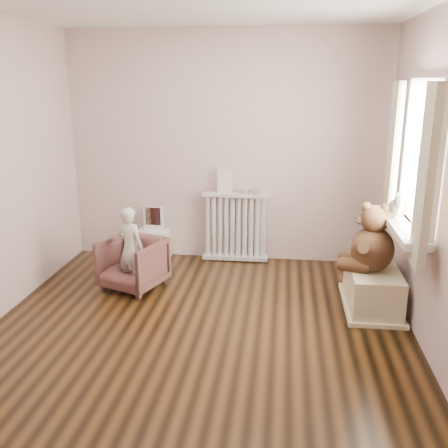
# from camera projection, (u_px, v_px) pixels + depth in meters

# --- Properties ---
(floor) EXTENTS (3.60, 3.60, 0.01)m
(floor) POSITION_uv_depth(u_px,v_px,m) (200.00, 327.00, 4.29)
(floor) COLOR black
(floor) RESTS_ON ground
(back_wall) EXTENTS (3.60, 0.02, 2.60)m
(back_wall) POSITION_uv_depth(u_px,v_px,m) (226.00, 148.00, 5.65)
(back_wall) COLOR beige
(back_wall) RESTS_ON ground
(front_wall) EXTENTS (3.60, 0.02, 2.60)m
(front_wall) POSITION_uv_depth(u_px,v_px,m) (128.00, 254.00, 2.21)
(front_wall) COLOR beige
(front_wall) RESTS_ON ground
(right_wall) EXTENTS (0.02, 3.60, 2.60)m
(right_wall) POSITION_uv_depth(u_px,v_px,m) (436.00, 184.00, 3.72)
(right_wall) COLOR beige
(right_wall) RESTS_ON ground
(window) EXTENTS (0.03, 0.90, 1.10)m
(window) POSITION_uv_depth(u_px,v_px,m) (422.00, 158.00, 3.97)
(window) COLOR white
(window) RESTS_ON right_wall
(window_sill) EXTENTS (0.22, 1.10, 0.06)m
(window_sill) POSITION_uv_depth(u_px,v_px,m) (403.00, 227.00, 4.14)
(window_sill) COLOR silver
(window_sill) RESTS_ON right_wall
(curtain_left) EXTENTS (0.06, 0.26, 1.30)m
(curtain_left) POSITION_uv_depth(u_px,v_px,m) (426.00, 178.00, 3.45)
(curtain_left) COLOR beige
(curtain_left) RESTS_ON right_wall
(curtain_right) EXTENTS (0.06, 0.26, 1.30)m
(curtain_right) POSITION_uv_depth(u_px,v_px,m) (393.00, 155.00, 4.54)
(curtain_right) COLOR beige
(curtain_right) RESTS_ON right_wall
(radiator) EXTENTS (0.76, 0.14, 0.80)m
(radiator) POSITION_uv_depth(u_px,v_px,m) (235.00, 229.00, 5.77)
(radiator) COLOR silver
(radiator) RESTS_ON floor
(paper_doll) EXTENTS (0.17, 0.01, 0.28)m
(paper_doll) POSITION_uv_depth(u_px,v_px,m) (225.00, 181.00, 5.63)
(paper_doll) COLOR beige
(paper_doll) RESTS_ON radiator
(tin_a) EXTENTS (0.09, 0.09, 0.06)m
(tin_a) POSITION_uv_depth(u_px,v_px,m) (245.00, 192.00, 5.63)
(tin_a) COLOR #A59E8C
(tin_a) RESTS_ON radiator
(tin_b) EXTENTS (0.10, 0.10, 0.06)m
(tin_b) POSITION_uv_depth(u_px,v_px,m) (256.00, 192.00, 5.62)
(tin_b) COLOR #A59E8C
(tin_b) RESTS_ON radiator
(toy_vanity) EXTENTS (0.39, 0.28, 0.61)m
(toy_vanity) POSITION_uv_depth(u_px,v_px,m) (153.00, 236.00, 5.89)
(toy_vanity) COLOR silver
(toy_vanity) RESTS_ON floor
(armchair) EXTENTS (0.72, 0.73, 0.52)m
(armchair) POSITION_uv_depth(u_px,v_px,m) (133.00, 264.00, 5.04)
(armchair) COLOR brown
(armchair) RESTS_ON floor
(child) EXTENTS (0.36, 0.30, 0.84)m
(child) POSITION_uv_depth(u_px,v_px,m) (131.00, 248.00, 4.94)
(child) COLOR beige
(child) RESTS_ON armchair
(toy_bench) EXTENTS (0.44, 0.83, 0.39)m
(toy_bench) POSITION_uv_depth(u_px,v_px,m) (372.00, 287.00, 4.62)
(toy_bench) COLOR beige
(toy_bench) RESTS_ON floor
(teddy_bear) EXTENTS (0.57, 0.49, 0.61)m
(teddy_bear) POSITION_uv_depth(u_px,v_px,m) (373.00, 240.00, 4.44)
(teddy_bear) COLOR #3A2213
(teddy_bear) RESTS_ON toy_bench
(plush_cat) EXTENTS (0.25, 0.31, 0.22)m
(plush_cat) POSITION_uv_depth(u_px,v_px,m) (398.00, 205.00, 4.32)
(plush_cat) COLOR slate
(plush_cat) RESTS_ON window_sill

